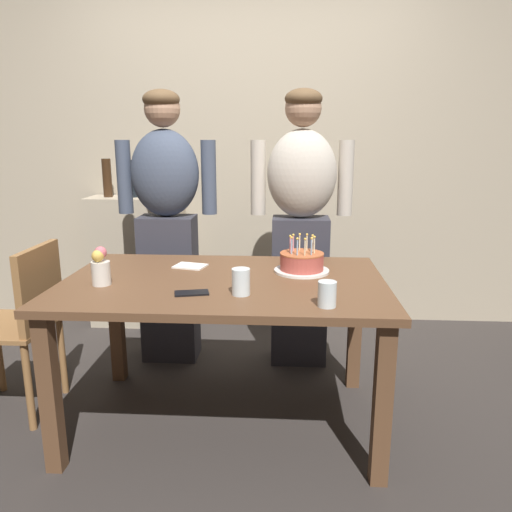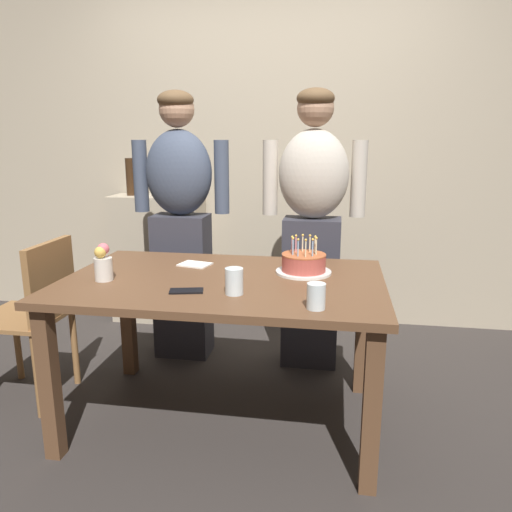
{
  "view_description": "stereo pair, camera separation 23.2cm",
  "coord_description": "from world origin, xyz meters",
  "px_view_note": "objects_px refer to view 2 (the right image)",
  "views": [
    {
      "loc": [
        0.29,
        -2.2,
        1.38
      ],
      "look_at": [
        0.15,
        0.06,
        0.84
      ],
      "focal_mm": 34.45,
      "sensor_mm": 36.0,
      "label": 1
    },
    {
      "loc": [
        0.52,
        -2.17,
        1.38
      ],
      "look_at": [
        0.15,
        0.06,
        0.84
      ],
      "focal_mm": 34.45,
      "sensor_mm": 36.0,
      "label": 2
    }
  ],
  "objects_px": {
    "person_man_bearded": "(181,222)",
    "water_glass_far": "(234,281)",
    "flower_vase": "(103,264)",
    "person_woman_cardigan": "(312,226)",
    "cell_phone": "(186,291)",
    "water_glass_near": "(316,296)",
    "dining_chair": "(36,308)",
    "birthday_cake": "(304,264)",
    "napkin_stack": "(195,264)"
  },
  "relations": [
    {
      "from": "water_glass_near",
      "to": "flower_vase",
      "type": "distance_m",
      "value": 1.02
    },
    {
      "from": "birthday_cake",
      "to": "flower_vase",
      "type": "relative_size",
      "value": 1.56
    },
    {
      "from": "dining_chair",
      "to": "person_woman_cardigan",
      "type": "bearing_deg",
      "value": 116.24
    },
    {
      "from": "napkin_stack",
      "to": "water_glass_far",
      "type": "bearing_deg",
      "value": -55.74
    },
    {
      "from": "napkin_stack",
      "to": "flower_vase",
      "type": "bearing_deg",
      "value": -134.92
    },
    {
      "from": "birthday_cake",
      "to": "person_woman_cardigan",
      "type": "bearing_deg",
      "value": 89.13
    },
    {
      "from": "birthday_cake",
      "to": "cell_phone",
      "type": "distance_m",
      "value": 0.61
    },
    {
      "from": "water_glass_near",
      "to": "napkin_stack",
      "type": "relative_size",
      "value": 0.66
    },
    {
      "from": "cell_phone",
      "to": "person_woman_cardigan",
      "type": "bearing_deg",
      "value": 49.99
    },
    {
      "from": "water_glass_near",
      "to": "cell_phone",
      "type": "distance_m",
      "value": 0.58
    },
    {
      "from": "water_glass_far",
      "to": "cell_phone",
      "type": "relative_size",
      "value": 0.79
    },
    {
      "from": "birthday_cake",
      "to": "water_glass_near",
      "type": "relative_size",
      "value": 2.67
    },
    {
      "from": "flower_vase",
      "to": "person_woman_cardigan",
      "type": "xyz_separation_m",
      "value": [
        0.92,
        0.86,
        0.05
      ]
    },
    {
      "from": "person_man_bearded",
      "to": "dining_chair",
      "type": "distance_m",
      "value": 0.97
    },
    {
      "from": "birthday_cake",
      "to": "napkin_stack",
      "type": "xyz_separation_m",
      "value": [
        -0.57,
        0.06,
        -0.04
      ]
    },
    {
      "from": "water_glass_near",
      "to": "person_man_bearded",
      "type": "height_order",
      "value": "person_man_bearded"
    },
    {
      "from": "birthday_cake",
      "to": "cell_phone",
      "type": "xyz_separation_m",
      "value": [
        -0.48,
        -0.39,
        -0.04
      ]
    },
    {
      "from": "water_glass_far",
      "to": "person_man_bearded",
      "type": "xyz_separation_m",
      "value": [
        -0.54,
        0.96,
        0.08
      ]
    },
    {
      "from": "person_man_bearded",
      "to": "water_glass_far",
      "type": "bearing_deg",
      "value": 119.42
    },
    {
      "from": "birthday_cake",
      "to": "person_man_bearded",
      "type": "bearing_deg",
      "value": 144.32
    },
    {
      "from": "cell_phone",
      "to": "dining_chair",
      "type": "xyz_separation_m",
      "value": [
        -0.91,
        0.28,
        -0.23
      ]
    },
    {
      "from": "dining_chair",
      "to": "birthday_cake",
      "type": "bearing_deg",
      "value": 94.43
    },
    {
      "from": "birthday_cake",
      "to": "cell_phone",
      "type": "height_order",
      "value": "birthday_cake"
    },
    {
      "from": "napkin_stack",
      "to": "person_woman_cardigan",
      "type": "bearing_deg",
      "value": 41.87
    },
    {
      "from": "water_glass_near",
      "to": "napkin_stack",
      "type": "height_order",
      "value": "water_glass_near"
    },
    {
      "from": "person_woman_cardigan",
      "to": "dining_chair",
      "type": "height_order",
      "value": "person_woman_cardigan"
    },
    {
      "from": "birthday_cake",
      "to": "person_woman_cardigan",
      "type": "relative_size",
      "value": 0.16
    },
    {
      "from": "napkin_stack",
      "to": "flower_vase",
      "type": "xyz_separation_m",
      "value": [
        -0.34,
        -0.34,
        0.08
      ]
    },
    {
      "from": "cell_phone",
      "to": "flower_vase",
      "type": "height_order",
      "value": "flower_vase"
    },
    {
      "from": "water_glass_far",
      "to": "napkin_stack",
      "type": "relative_size",
      "value": 0.73
    },
    {
      "from": "water_glass_far",
      "to": "person_woman_cardigan",
      "type": "height_order",
      "value": "person_woman_cardigan"
    },
    {
      "from": "napkin_stack",
      "to": "flower_vase",
      "type": "height_order",
      "value": "flower_vase"
    },
    {
      "from": "water_glass_far",
      "to": "person_man_bearded",
      "type": "distance_m",
      "value": 1.11
    },
    {
      "from": "birthday_cake",
      "to": "water_glass_near",
      "type": "xyz_separation_m",
      "value": [
        0.08,
        -0.51,
        0.0
      ]
    },
    {
      "from": "birthday_cake",
      "to": "person_man_bearded",
      "type": "distance_m",
      "value": 1.0
    },
    {
      "from": "water_glass_near",
      "to": "dining_chair",
      "type": "height_order",
      "value": "dining_chair"
    },
    {
      "from": "person_woman_cardigan",
      "to": "cell_phone",
      "type": "bearing_deg",
      "value": 63.34
    },
    {
      "from": "cell_phone",
      "to": "person_man_bearded",
      "type": "bearing_deg",
      "value": 95.66
    },
    {
      "from": "birthday_cake",
      "to": "water_glass_near",
      "type": "distance_m",
      "value": 0.52
    },
    {
      "from": "water_glass_far",
      "to": "flower_vase",
      "type": "bearing_deg",
      "value": 170.62
    },
    {
      "from": "water_glass_far",
      "to": "flower_vase",
      "type": "distance_m",
      "value": 0.65
    },
    {
      "from": "water_glass_far",
      "to": "cell_phone",
      "type": "xyz_separation_m",
      "value": [
        -0.21,
        -0.0,
        -0.05
      ]
    },
    {
      "from": "cell_phone",
      "to": "water_glass_far",
      "type": "bearing_deg",
      "value": -12.46
    },
    {
      "from": "napkin_stack",
      "to": "dining_chair",
      "type": "distance_m",
      "value": 0.87
    },
    {
      "from": "flower_vase",
      "to": "person_man_bearded",
      "type": "relative_size",
      "value": 0.11
    },
    {
      "from": "cell_phone",
      "to": "napkin_stack",
      "type": "height_order",
      "value": "same"
    },
    {
      "from": "water_glass_far",
      "to": "dining_chair",
      "type": "distance_m",
      "value": 1.19
    },
    {
      "from": "person_man_bearded",
      "to": "person_woman_cardigan",
      "type": "bearing_deg",
      "value": -180.0
    },
    {
      "from": "flower_vase",
      "to": "dining_chair",
      "type": "xyz_separation_m",
      "value": [
        -0.48,
        0.17,
        -0.3
      ]
    },
    {
      "from": "birthday_cake",
      "to": "dining_chair",
      "type": "xyz_separation_m",
      "value": [
        -1.39,
        -0.11,
        -0.27
      ]
    }
  ]
}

